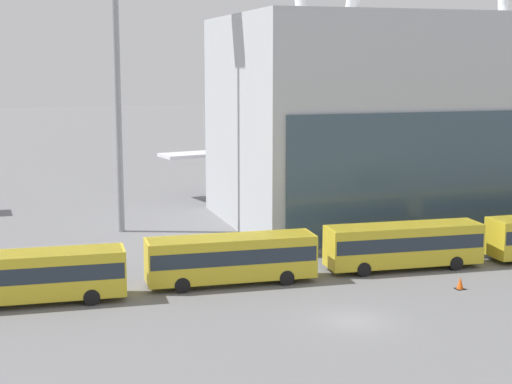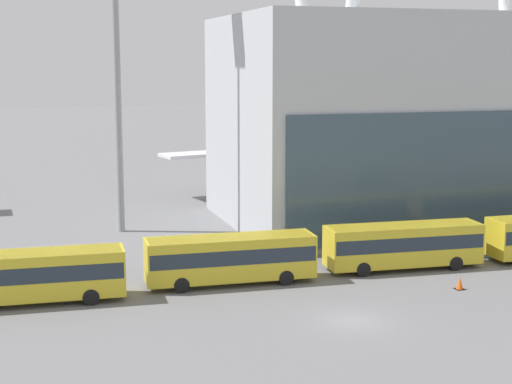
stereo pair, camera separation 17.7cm
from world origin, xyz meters
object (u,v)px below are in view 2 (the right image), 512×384
object	(u,v)px
traffic_cone_1	(460,283)
shuttle_bus_0	(31,273)
airliner_at_gate_far	(317,139)
shuttle_bus_2	(403,243)
shuttle_bus_1	(230,256)

from	to	relation	value
traffic_cone_1	shuttle_bus_0	bearing A→B (deg)	169.43
airliner_at_gate_far	shuttle_bus_0	bearing A→B (deg)	127.20
airliner_at_gate_far	traffic_cone_1	size ratio (longest dim) A/B	49.48
shuttle_bus_2	traffic_cone_1	world-z (taller)	shuttle_bus_2
shuttle_bus_1	traffic_cone_1	xyz separation A→B (m)	(13.85, -5.55, -1.48)
airliner_at_gate_far	shuttle_bus_2	xyz separation A→B (m)	(-8.03, -37.45, -3.56)
shuttle_bus_0	shuttle_bus_2	bearing A→B (deg)	4.38
airliner_at_gate_far	shuttle_bus_2	size ratio (longest dim) A/B	3.52
airliner_at_gate_far	shuttle_bus_0	xyz separation A→B (m)	(-33.37, -38.12, -3.56)
shuttle_bus_1	traffic_cone_1	world-z (taller)	shuttle_bus_1
airliner_at_gate_far	traffic_cone_1	world-z (taller)	airliner_at_gate_far
shuttle_bus_2	traffic_cone_1	bearing A→B (deg)	-74.86
airliner_at_gate_far	shuttle_bus_1	world-z (taller)	airliner_at_gate_far
airliner_at_gate_far	shuttle_bus_1	size ratio (longest dim) A/B	3.53
shuttle_bus_0	shuttle_bus_2	size ratio (longest dim) A/B	1.00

